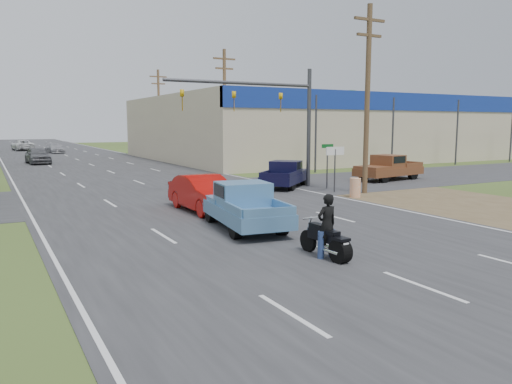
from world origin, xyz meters
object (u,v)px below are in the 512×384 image
brown_pickup (388,168)px  distant_car_silver (55,148)px  blue_pickup (243,205)px  navy_pickup (286,174)px  red_convertible (205,194)px  rider (327,228)px  distant_car_white (22,145)px  motorcycle (328,242)px  distant_car_grey (38,156)px

brown_pickup → distant_car_silver: (-15.58, 44.86, -0.24)m
blue_pickup → distant_car_silver: blue_pickup is taller
blue_pickup → navy_pickup: size_ratio=1.10×
brown_pickup → red_convertible: bearing=99.8°
rider → distant_car_white: 68.23m
rider → blue_pickup: (-0.16, 4.86, -0.02)m
blue_pickup → navy_pickup: bearing=58.4°
distant_car_white → rider: bearing=87.2°
motorcycle → distant_car_grey: 40.83m
red_convertible → rider: rider is taller
distant_car_grey → blue_pickup: bearing=-88.5°
rider → brown_pickup: 20.93m
rider → brown_pickup: bearing=-140.4°
rider → blue_pickup: 4.86m
motorcycle → distant_car_silver: (-0.07, 58.95, 0.15)m
distant_car_silver → distant_car_white: bearing=102.1°
red_convertible → distant_car_grey: distant_car_grey is taller
motorcycle → navy_pickup: bearing=59.6°
red_convertible → blue_pickup: bearing=-92.4°
blue_pickup → motorcycle: bearing=-80.3°
rider → distant_car_silver: rider is taller
brown_pickup → distant_car_grey: (-19.31, 26.56, -0.07)m
brown_pickup → distant_car_silver: brown_pickup is taller
red_convertible → brown_pickup: (15.58, 5.39, 0.09)m
navy_pickup → distant_car_grey: size_ratio=1.02×
navy_pickup → motorcycle: bearing=-69.9°
red_convertible → blue_pickup: 3.79m
motorcycle → blue_pickup: 4.92m
blue_pickup → brown_pickup: size_ratio=0.97×
blue_pickup → distant_car_white: 63.37m
red_convertible → distant_car_white: red_convertible is taller
motorcycle → distant_car_grey: size_ratio=0.45×
motorcycle → blue_pickup: bearing=89.3°
red_convertible → rider: 8.65m
distant_car_grey → distant_car_silver: distant_car_grey is taller
distant_car_white → motorcycle: bearing=87.2°
blue_pickup → distant_car_grey: bearing=103.7°
rider → distant_car_grey: 40.78m
rider → brown_pickup: size_ratio=0.32×
motorcycle → rider: rider is taller
navy_pickup → distant_car_grey: (-11.32, 26.43, -0.00)m
motorcycle → blue_pickup: size_ratio=0.40×
navy_pickup → distant_car_grey: distant_car_grey is taller
distant_car_silver → rider: bearing=-97.3°
blue_pickup → rider: bearing=-80.3°
distant_car_white → distant_car_silver: bearing=103.9°
brown_pickup → distant_car_white: bearing=9.9°
red_convertible → motorcycle: 8.70m
rider → distant_car_white: rider is taller
blue_pickup → brown_pickup: bearing=38.2°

